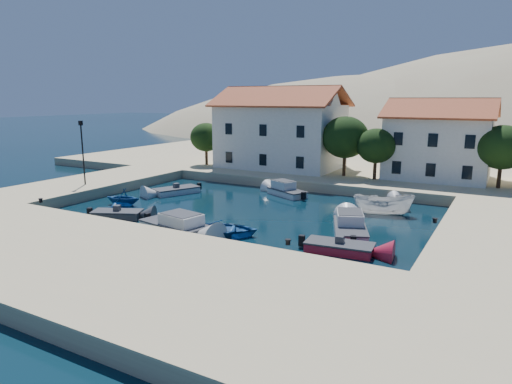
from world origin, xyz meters
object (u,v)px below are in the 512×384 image
at_px(building_left, 281,127).
at_px(cabin_cruiser_south, 175,225).
at_px(lamppost, 82,146).
at_px(rowboat_south, 219,235).
at_px(cabin_cruiser_east, 350,227).
at_px(building_mid, 439,138).
at_px(boat_east, 383,214).

xyz_separation_m(building_left, cabin_cruiser_south, (4.30, -25.63, -5.46)).
xyz_separation_m(lamppost, rowboat_south, (19.18, -4.94, -4.75)).
xyz_separation_m(building_left, cabin_cruiser_east, (15.44, -20.09, -5.46)).
bearing_deg(rowboat_south, building_left, -5.81).
relative_size(building_left, rowboat_south, 2.74).
xyz_separation_m(building_mid, boat_east, (-1.93, -14.42, -5.22)).
height_order(cabin_cruiser_south, boat_east, cabin_cruiser_south).
distance_m(building_left, boat_east, 21.76).
bearing_deg(building_mid, building_left, -176.82).
bearing_deg(lamppost, boat_east, 13.43).
distance_m(building_left, lamppost, 23.10).
distance_m(cabin_cruiser_south, cabin_cruiser_east, 12.44).
bearing_deg(lamppost, building_left, 60.10).
height_order(lamppost, cabin_cruiser_south, lamppost).
distance_m(building_mid, cabin_cruiser_east, 21.77).
height_order(building_mid, cabin_cruiser_south, building_mid).
height_order(building_left, building_mid, building_left).
relative_size(cabin_cruiser_south, boat_east, 1.19).
bearing_deg(lamppost, building_mid, 35.45).
bearing_deg(boat_east, building_left, 35.38).
bearing_deg(lamppost, cabin_cruiser_east, -0.19).
xyz_separation_m(building_mid, cabin_cruiser_east, (-2.56, -21.09, -4.75)).
distance_m(rowboat_south, cabin_cruiser_east, 9.17).
height_order(building_left, cabin_cruiser_south, building_left).
bearing_deg(cabin_cruiser_east, building_left, 16.04).
distance_m(building_mid, rowboat_south, 28.40).
relative_size(building_mid, rowboat_south, 1.95).
relative_size(building_mid, cabin_cruiser_east, 1.83).
bearing_deg(building_left, building_mid, 3.18).
distance_m(lamppost, boat_east, 28.74).
relative_size(lamppost, boat_east, 1.28).
distance_m(cabin_cruiser_south, boat_east, 16.97).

